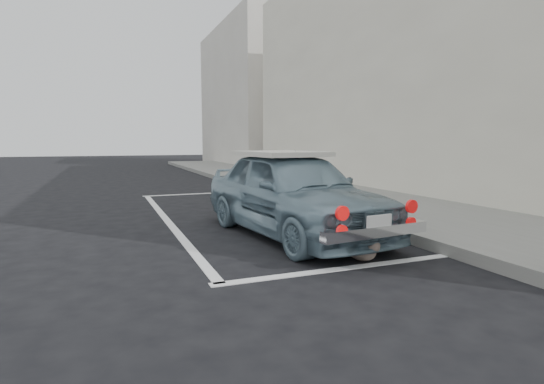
{
  "coord_description": "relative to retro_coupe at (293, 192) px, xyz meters",
  "views": [
    {
      "loc": [
        -1.87,
        -4.25,
        1.33
      ],
      "look_at": [
        -0.06,
        0.3,
        0.75
      ],
      "focal_mm": 28.0,
      "sensor_mm": 36.0,
      "label": 1
    }
  ],
  "objects": [
    {
      "name": "pline_rear",
      "position": [
        -0.12,
        -1.7,
        -0.62
      ],
      "size": [
        3.0,
        0.12,
        0.01
      ],
      "primitive_type": "cube",
      "color": "silver",
      "rests_on": "ground"
    },
    {
      "name": "shop_building",
      "position": [
        5.71,
        2.8,
        2.87
      ],
      "size": [
        3.5,
        18.0,
        7.0
      ],
      "color": "beige",
      "rests_on": "ground"
    },
    {
      "name": "sidewalk",
      "position": [
        2.58,
        0.8,
        -0.54
      ],
      "size": [
        2.8,
        40.0,
        0.15
      ],
      "primitive_type": "cube",
      "color": "slate",
      "rests_on": "ground"
    },
    {
      "name": "cat",
      "position": [
        0.18,
        -1.51,
        -0.49
      ],
      "size": [
        0.33,
        0.54,
        0.29
      ],
      "rotation": [
        0.0,
        0.0,
        0.27
      ],
      "color": "#6D5E53",
      "rests_on": "ground"
    },
    {
      "name": "building_far",
      "position": [
        5.73,
        18.8,
        3.38
      ],
      "size": [
        3.5,
        10.0,
        8.0
      ],
      "primitive_type": "cube",
      "color": "beige",
      "rests_on": "ground"
    },
    {
      "name": "pline_front",
      "position": [
        -0.12,
        5.3,
        -0.62
      ],
      "size": [
        3.0,
        0.12,
        0.01
      ],
      "primitive_type": "cube",
      "color": "silver",
      "rests_on": "ground"
    },
    {
      "name": "pline_side",
      "position": [
        -1.52,
        1.8,
        -0.62
      ],
      "size": [
        0.12,
        7.0,
        0.01
      ],
      "primitive_type": "cube",
      "color": "silver",
      "rests_on": "ground"
    },
    {
      "name": "ground",
      "position": [
        -0.62,
        -1.2,
        -0.62
      ],
      "size": [
        80.0,
        80.0,
        0.0
      ],
      "primitive_type": "plane",
      "color": "black",
      "rests_on": "ground"
    },
    {
      "name": "retro_coupe",
      "position": [
        0.0,
        0.0,
        0.0
      ],
      "size": [
        1.83,
        3.74,
        1.22
      ],
      "rotation": [
        0.0,
        0.0,
        0.11
      ],
      "color": "gray",
      "rests_on": "ground"
    }
  ]
}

